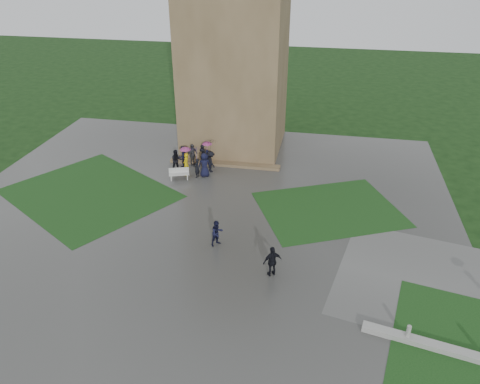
% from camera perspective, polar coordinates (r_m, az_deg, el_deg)
% --- Properties ---
extents(ground, '(120.00, 120.00, 0.00)m').
position_cam_1_polar(ground, '(29.12, -6.45, -5.43)').
color(ground, black).
extents(plaza, '(34.00, 34.00, 0.02)m').
position_cam_1_polar(plaza, '(30.72, -5.38, -3.38)').
color(plaza, '#363634').
rests_on(plaza, ground).
extents(lawn_inset_left, '(14.10, 13.46, 0.01)m').
position_cam_1_polar(lawn_inset_left, '(35.37, -17.85, -0.17)').
color(lawn_inset_left, '#133613').
rests_on(lawn_inset_left, plaza).
extents(lawn_inset_right, '(11.12, 10.15, 0.01)m').
position_cam_1_polar(lawn_inset_right, '(32.29, 10.79, -2.07)').
color(lawn_inset_right, '#133613').
rests_on(lawn_inset_right, plaza).
extents(tower, '(8.00, 8.00, 18.00)m').
position_cam_1_polar(tower, '(39.42, -0.63, 17.96)').
color(tower, brown).
rests_on(tower, ground).
extents(tower_plinth, '(9.00, 0.80, 0.22)m').
position_cam_1_polar(tower_plinth, '(37.99, -1.88, 3.47)').
color(tower_plinth, brown).
rests_on(tower_plinth, plaza).
extents(bench, '(1.60, 0.95, 0.89)m').
position_cam_1_polar(bench, '(35.82, -7.44, 2.23)').
color(bench, '#B4B5B0').
rests_on(bench, plaza).
extents(visitor_cluster, '(3.70, 3.25, 2.67)m').
position_cam_1_polar(visitor_cluster, '(36.58, -5.20, 4.32)').
color(visitor_cluster, black).
rests_on(visitor_cluster, plaza).
extents(pedestrian_mid, '(0.86, 0.89, 1.62)m').
position_cam_1_polar(pedestrian_mid, '(27.80, -2.80, -5.02)').
color(pedestrian_mid, black).
rests_on(pedestrian_mid, plaza).
extents(pedestrian_near, '(1.22, 1.07, 1.81)m').
position_cam_1_polar(pedestrian_near, '(25.40, 3.97, -8.43)').
color(pedestrian_near, black).
rests_on(pedestrian_near, plaza).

